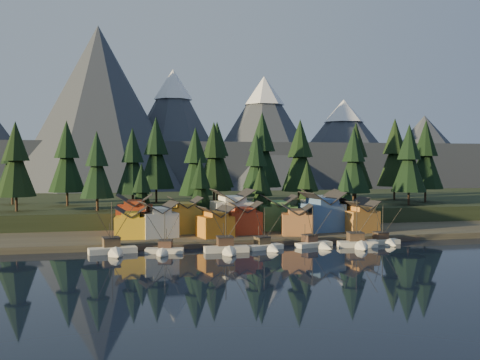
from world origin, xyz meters
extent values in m
plane|color=black|center=(0.00, 0.00, 0.00)|extent=(500.00, 500.00, 0.00)
cube|color=#342E26|center=(0.00, 40.00, 0.75)|extent=(400.00, 50.00, 1.50)
cube|color=black|center=(0.00, 90.00, 3.00)|extent=(420.00, 100.00, 6.00)
cube|color=#463A32|center=(0.00, 16.50, 0.50)|extent=(80.00, 4.00, 1.00)
cube|color=#3F4551|center=(0.00, 240.00, 15.00)|extent=(560.00, 160.00, 30.00)
cone|color=#3F4551|center=(-45.00, 180.00, 45.00)|extent=(100.00, 100.00, 90.00)
cone|color=#3F4551|center=(-5.00, 198.00, 36.00)|extent=(80.00, 80.00, 72.00)
cone|color=white|center=(-5.00, 198.00, 63.36)|extent=(22.40, 22.40, 17.28)
cone|color=#3F4551|center=(45.00, 186.00, 34.00)|extent=(84.00, 84.00, 68.00)
cone|color=white|center=(45.00, 186.00, 59.84)|extent=(23.52, 23.52, 16.32)
cone|color=#3F4551|center=(100.00, 202.00, 29.00)|extent=(92.00, 92.00, 58.00)
cone|color=white|center=(100.00, 202.00, 51.04)|extent=(25.76, 25.76, 13.92)
cone|color=#3F4551|center=(160.00, 210.00, 25.00)|extent=(88.00, 88.00, 50.00)
cube|color=beige|center=(-35.18, 12.15, 0.39)|extent=(10.65, 5.09, 1.77)
cone|color=beige|center=(-34.18, 6.63, 0.39)|extent=(3.88, 4.03, 3.31)
cube|color=black|center=(-35.18, 12.15, -0.28)|extent=(10.91, 5.19, 0.39)
cube|color=brown|center=(-35.52, 13.99, 2.10)|extent=(4.07, 3.89, 1.99)
cube|color=#2B2928|center=(-35.52, 13.99, 3.20)|extent=(4.32, 4.15, 0.22)
cylinder|color=black|center=(-35.29, 12.77, 6.18)|extent=(0.20, 0.20, 9.93)
cylinder|color=black|center=(-35.90, 16.08, 3.64)|extent=(0.15, 0.15, 4.86)
cube|color=beige|center=(-24.16, 10.08, 0.31)|extent=(8.61, 4.36, 1.43)
cone|color=beige|center=(-25.12, 5.66, 0.31)|extent=(3.21, 3.31, 2.68)
cube|color=black|center=(-24.16, 10.08, -0.22)|extent=(8.82, 4.45, 0.31)
cube|color=#4B3228|center=(-23.84, 11.55, 1.70)|extent=(3.36, 3.22, 1.61)
cube|color=#2B2928|center=(-23.84, 11.55, 2.59)|extent=(3.57, 3.43, 0.18)
cylinder|color=black|center=(-24.05, 10.57, 5.00)|extent=(0.16, 0.16, 8.03)
cylinder|color=black|center=(-23.48, 13.22, 2.94)|extent=(0.12, 0.12, 3.93)
cube|color=beige|center=(-10.72, 8.58, 0.38)|extent=(9.77, 3.36, 1.72)
cone|color=beige|center=(-10.80, 3.24, 0.38)|extent=(3.27, 3.37, 3.23)
cube|color=black|center=(-10.72, 8.58, -0.27)|extent=(10.01, 3.42, 0.38)
cube|color=#412D23|center=(-10.70, 10.36, 2.05)|extent=(3.49, 3.28, 1.94)
cube|color=#2B2928|center=(-10.70, 10.36, 3.12)|extent=(3.71, 3.49, 0.22)
cylinder|color=black|center=(-10.72, 9.17, 6.03)|extent=(0.19, 0.19, 9.69)
cylinder|color=black|center=(-10.67, 12.37, 3.55)|extent=(0.15, 0.15, 4.74)
cube|color=silver|center=(-1.41, 10.15, 0.32)|extent=(8.49, 4.69, 1.48)
cone|color=silver|center=(-0.31, 5.87, 0.32)|extent=(3.36, 3.35, 2.77)
cube|color=black|center=(-1.41, 10.15, -0.23)|extent=(8.69, 4.78, 0.32)
cube|color=brown|center=(-1.77, 11.58, 1.75)|extent=(3.55, 3.41, 1.66)
cube|color=#2B2928|center=(-1.77, 11.58, 2.67)|extent=(3.77, 3.64, 0.18)
cylinder|color=black|center=(-1.53, 10.62, 5.16)|extent=(0.17, 0.17, 8.30)
cylinder|color=black|center=(-2.19, 13.19, 3.04)|extent=(0.13, 0.13, 4.06)
cube|color=beige|center=(10.65, 11.30, 0.31)|extent=(9.42, 5.27, 1.44)
cone|color=beige|center=(12.12, 6.58, 0.31)|extent=(3.50, 3.75, 2.70)
cube|color=black|center=(10.65, 11.30, -0.22)|extent=(9.64, 5.37, 0.31)
cube|color=#4B3328|center=(10.15, 12.88, 1.71)|extent=(3.55, 3.43, 1.62)
cube|color=#2B2928|center=(10.15, 12.88, 2.61)|extent=(3.78, 3.66, 0.18)
cylinder|color=black|center=(10.48, 11.83, 5.04)|extent=(0.16, 0.16, 8.10)
cylinder|color=black|center=(9.60, 14.67, 2.97)|extent=(0.13, 0.13, 3.96)
cube|color=beige|center=(20.50, 9.00, 0.38)|extent=(9.29, 4.56, 1.73)
cone|color=beige|center=(19.75, 4.18, 0.38)|extent=(3.67, 3.50, 3.24)
cube|color=black|center=(20.50, 9.00, -0.27)|extent=(9.51, 4.65, 0.38)
cube|color=#473526|center=(20.75, 10.61, 2.05)|extent=(3.91, 3.73, 1.95)
cube|color=#2B2928|center=(20.75, 10.61, 3.14)|extent=(4.16, 3.98, 0.22)
cylinder|color=black|center=(20.58, 9.54, 6.06)|extent=(0.19, 0.19, 9.73)
cylinder|color=black|center=(21.03, 12.43, 3.57)|extent=(0.15, 0.15, 4.76)
cube|color=beige|center=(28.62, 11.73, 0.32)|extent=(7.74, 3.21, 1.47)
cone|color=beige|center=(28.87, 7.57, 0.32)|extent=(2.91, 2.75, 2.76)
cube|color=black|center=(28.62, 11.73, -0.23)|extent=(7.93, 3.27, 0.32)
cube|color=#422F23|center=(28.53, 13.12, 1.75)|extent=(3.11, 2.93, 1.66)
cube|color=#2B2928|center=(28.53, 13.12, 2.67)|extent=(3.30, 3.13, 0.18)
cylinder|color=black|center=(28.59, 12.19, 5.16)|extent=(0.17, 0.17, 8.29)
cylinder|color=black|center=(28.44, 14.69, 3.04)|extent=(0.13, 0.13, 4.05)
cube|color=gold|center=(-30.98, 24.28, 4.11)|extent=(8.09, 7.22, 5.21)
cube|color=gold|center=(-30.98, 24.28, 7.24)|extent=(4.67, 6.81, 1.07)
cube|color=silver|center=(-24.50, 24.97, 4.49)|extent=(9.65, 8.94, 5.99)
cube|color=silver|center=(-24.50, 24.97, 8.06)|extent=(5.97, 8.02, 1.17)
cube|color=#C4711B|center=(-10.98, 22.06, 4.04)|extent=(9.05, 8.67, 5.08)
cube|color=#C4711B|center=(-10.98, 22.06, 7.11)|extent=(5.68, 7.75, 1.07)
cube|color=#A33119|center=(-2.68, 26.11, 4.33)|extent=(8.06, 7.12, 5.65)
cube|color=#A33119|center=(-2.68, 26.11, 7.70)|extent=(4.45, 6.96, 1.13)
cube|color=#9C6237|center=(9.83, 21.59, 4.13)|extent=(8.88, 8.88, 5.27)
cube|color=#9C6237|center=(9.83, 21.59, 7.28)|extent=(5.62, 7.97, 1.04)
cube|color=#3D5D91|center=(18.59, 26.76, 5.13)|extent=(11.00, 9.70, 7.26)
cube|color=#3D5D91|center=(18.59, 26.76, 9.43)|extent=(6.59, 8.86, 1.38)
cube|color=#AE6E2C|center=(27.71, 23.27, 4.29)|extent=(8.98, 8.10, 5.58)
cube|color=#AE6E2C|center=(27.71, 23.27, 7.64)|extent=(5.34, 7.49, 1.14)
cube|color=#973317|center=(-29.96, 34.39, 5.04)|extent=(9.64, 8.70, 7.07)
cube|color=#973317|center=(-29.96, 34.39, 9.20)|extent=(5.55, 8.25, 1.28)
cube|color=#AF892D|center=(-17.22, 31.29, 4.82)|extent=(8.57, 8.09, 6.64)
cube|color=#AF892D|center=(-17.22, 31.29, 8.71)|extent=(4.89, 7.74, 1.15)
cube|color=white|center=(-4.55, 32.58, 5.38)|extent=(10.74, 9.26, 7.76)
cube|color=white|center=(-4.55, 32.58, 9.97)|extent=(6.08, 8.87, 1.45)
cube|color=#406E3C|center=(8.12, 32.05, 4.72)|extent=(9.88, 8.45, 6.44)
cube|color=#406E3C|center=(8.12, 32.05, 8.57)|extent=(5.78, 7.86, 1.28)
cube|color=white|center=(20.43, 33.50, 5.28)|extent=(11.38, 10.57, 7.55)
cube|color=white|center=(20.43, 33.50, 9.72)|extent=(7.08, 9.43, 1.36)
cube|color=olive|center=(29.37, 31.61, 4.56)|extent=(7.80, 7.35, 6.13)
cube|color=olive|center=(29.37, 31.61, 8.15)|extent=(4.41, 7.08, 1.06)
cylinder|color=#332319|center=(-62.00, 52.00, 8.21)|extent=(0.70, 0.70, 4.42)
cone|color=black|center=(-62.00, 52.00, 17.80)|extent=(10.82, 10.82, 15.24)
cone|color=black|center=(-62.00, 52.00, 25.67)|extent=(7.37, 7.37, 11.06)
cylinder|color=#332319|center=(-50.00, 68.00, 8.35)|extent=(0.70, 0.70, 4.70)
cone|color=black|center=(-50.00, 68.00, 18.53)|extent=(11.49, 11.49, 16.19)
cone|color=black|center=(-50.00, 68.00, 26.89)|extent=(7.83, 7.83, 11.75)
cylinder|color=#332319|center=(-40.00, 48.00, 7.97)|extent=(0.70, 0.70, 3.95)
cone|color=black|center=(-40.00, 48.00, 16.53)|extent=(9.65, 9.65, 13.60)
cone|color=black|center=(-40.00, 48.00, 23.55)|extent=(6.58, 6.58, 9.87)
cylinder|color=#332319|center=(-30.00, 60.00, 8.13)|extent=(0.70, 0.70, 4.26)
cone|color=black|center=(-30.00, 60.00, 17.37)|extent=(10.42, 10.42, 14.69)
cone|color=black|center=(-30.00, 60.00, 24.95)|extent=(7.11, 7.11, 10.66)
cylinder|color=#332319|center=(-22.00, 75.00, 8.54)|extent=(0.70, 0.70, 5.09)
cone|color=black|center=(-22.00, 75.00, 19.56)|extent=(12.43, 12.43, 17.52)
cone|color=black|center=(-22.00, 75.00, 28.60)|extent=(8.48, 8.48, 12.71)
cylinder|color=#332319|center=(-12.00, 50.00, 8.11)|extent=(0.70, 0.70, 4.22)
cone|color=black|center=(-12.00, 50.00, 17.25)|extent=(10.32, 10.32, 14.53)
cone|color=black|center=(-12.00, 50.00, 24.75)|extent=(7.03, 7.03, 10.55)
cylinder|color=#332319|center=(-4.00, 65.00, 8.36)|extent=(0.70, 0.70, 4.72)
cone|color=black|center=(-4.00, 65.00, 18.57)|extent=(11.53, 11.53, 16.24)
cone|color=black|center=(-4.00, 65.00, 26.96)|extent=(7.86, 7.86, 11.79)
cylinder|color=#332319|center=(6.00, 48.00, 7.96)|extent=(0.70, 0.70, 3.93)
cone|color=black|center=(6.00, 48.00, 16.47)|extent=(9.59, 9.59, 13.52)
cone|color=black|center=(6.00, 48.00, 23.44)|extent=(6.54, 6.54, 9.81)
cylinder|color=#332319|center=(14.00, 72.00, 8.72)|extent=(0.70, 0.70, 5.44)
cone|color=black|center=(14.00, 72.00, 20.52)|extent=(13.31, 13.31, 18.75)
cone|color=black|center=(14.00, 72.00, 30.19)|extent=(9.07, 9.07, 13.61)
cylinder|color=#332319|center=(22.00, 55.00, 8.40)|extent=(0.70, 0.70, 4.80)
cone|color=black|center=(22.00, 55.00, 18.81)|extent=(11.74, 11.74, 16.54)
cone|color=black|center=(22.00, 55.00, 27.34)|extent=(8.00, 8.00, 12.01)
cylinder|color=#332319|center=(30.00, 80.00, 8.41)|extent=(0.70, 0.70, 4.81)
cone|color=black|center=(30.00, 80.00, 18.84)|extent=(11.77, 11.77, 16.58)
cone|color=black|center=(30.00, 80.00, 27.39)|extent=(8.02, 8.02, 12.03)
cylinder|color=#332319|center=(38.00, 50.00, 8.17)|extent=(0.70, 0.70, 4.34)
cone|color=black|center=(38.00, 50.00, 17.57)|extent=(10.61, 10.61, 14.95)
cone|color=black|center=(38.00, 50.00, 25.29)|extent=(7.23, 7.23, 10.85)
cylinder|color=#332319|center=(46.00, 66.00, 8.41)|extent=(0.70, 0.70, 4.82)
cone|color=black|center=(46.00, 66.00, 18.86)|extent=(11.79, 11.79, 16.61)
cone|color=black|center=(46.00, 66.00, 27.44)|extent=(8.04, 8.04, 12.06)
cylinder|color=#332319|center=(56.00, 48.00, 8.28)|extent=(0.70, 0.70, 4.55)
cone|color=black|center=(56.00, 48.00, 18.14)|extent=(11.13, 11.13, 15.68)
cone|color=black|center=(56.00, 48.00, 26.23)|extent=(7.59, 7.59, 11.38)
cylinder|color=#332319|center=(64.00, 72.00, 8.61)|extent=(0.70, 0.70, 5.22)
cone|color=black|center=(64.00, 72.00, 19.92)|extent=(12.76, 12.76, 17.98)
cone|color=black|center=(64.00, 72.00, 29.20)|extent=(8.70, 8.70, 13.05)
cylinder|color=#332319|center=(0.00, 82.00, 8.48)|extent=(0.70, 0.70, 4.96)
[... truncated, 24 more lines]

